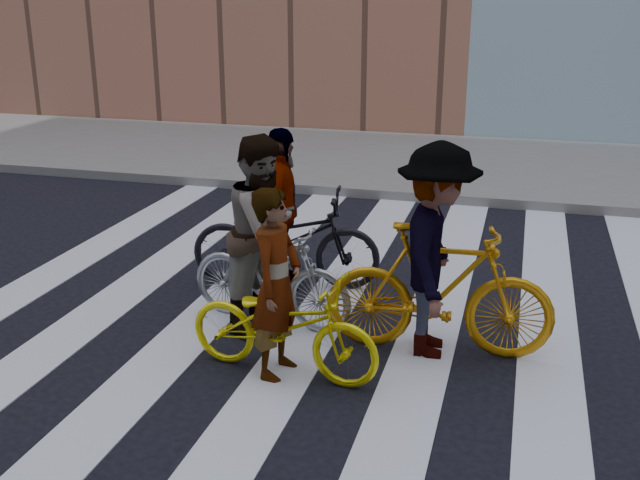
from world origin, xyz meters
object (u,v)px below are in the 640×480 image
at_px(bike_silver_mid, 270,275).
at_px(bike_dark_rear, 286,239).
at_px(rider_rear, 281,209).
at_px(bike_yellow_left, 283,325).
at_px(rider_mid, 264,232).
at_px(rider_right, 436,252).
at_px(rider_left, 277,284).
at_px(bike_yellow_right, 440,290).

bearing_deg(bike_silver_mid, bike_dark_rear, 19.40).
bearing_deg(bike_dark_rear, rider_rear, 81.63).
relative_size(bike_yellow_left, rider_mid, 0.91).
xyz_separation_m(bike_dark_rear, rider_right, (1.76, -1.16, 0.42)).
xyz_separation_m(rider_left, rider_mid, (-0.43, 0.92, 0.12)).
height_order(rider_mid, rider_right, rider_right).
xyz_separation_m(bike_yellow_left, bike_dark_rear, (-0.60, 1.91, 0.09)).
distance_m(bike_dark_rear, rider_rear, 0.34).
relative_size(bike_yellow_left, rider_left, 1.04).
distance_m(bike_yellow_right, rider_mid, 1.73).
height_order(bike_silver_mid, rider_right, rider_right).
distance_m(bike_dark_rear, rider_left, 2.01).
xyz_separation_m(rider_left, rider_rear, (-0.60, 1.91, 0.06)).
bearing_deg(bike_silver_mid, bike_yellow_right, -86.11).
height_order(bike_silver_mid, bike_dark_rear, bike_dark_rear).
distance_m(bike_silver_mid, rider_right, 1.66).
distance_m(rider_left, rider_rear, 2.00).
distance_m(bike_yellow_left, bike_silver_mid, 1.02).
height_order(rider_left, rider_right, rider_right).
height_order(bike_yellow_left, rider_left, rider_left).
relative_size(bike_silver_mid, rider_mid, 0.91).
bearing_deg(bike_silver_mid, rider_left, -147.50).
xyz_separation_m(bike_yellow_right, bike_dark_rear, (-1.81, 1.16, -0.06)).
relative_size(bike_yellow_right, bike_dark_rear, 0.97).
relative_size(rider_left, rider_right, 0.85).
bearing_deg(bike_dark_rear, rider_mid, 178.28).
height_order(bike_yellow_left, rider_mid, rider_mid).
distance_m(bike_yellow_right, rider_left, 1.48).
bearing_deg(rider_rear, rider_mid, -178.88).
relative_size(bike_silver_mid, bike_yellow_right, 0.85).
xyz_separation_m(bike_silver_mid, bike_yellow_right, (1.64, -0.17, 0.09)).
bearing_deg(rider_mid, rider_left, -144.90).
bearing_deg(rider_right, bike_yellow_left, 119.11).
relative_size(bike_yellow_right, rider_left, 1.23).
distance_m(bike_yellow_left, rider_rear, 2.06).
xyz_separation_m(bike_yellow_left, rider_rear, (-0.65, 1.91, 0.43)).
bearing_deg(bike_yellow_right, bike_dark_rear, 53.49).
bearing_deg(rider_rear, bike_yellow_left, -169.60).
bearing_deg(bike_yellow_right, bike_yellow_left, 118.02).
bearing_deg(bike_dark_rear, rider_right, -131.82).
height_order(bike_dark_rear, rider_rear, rider_rear).
distance_m(rider_mid, rider_right, 1.65).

